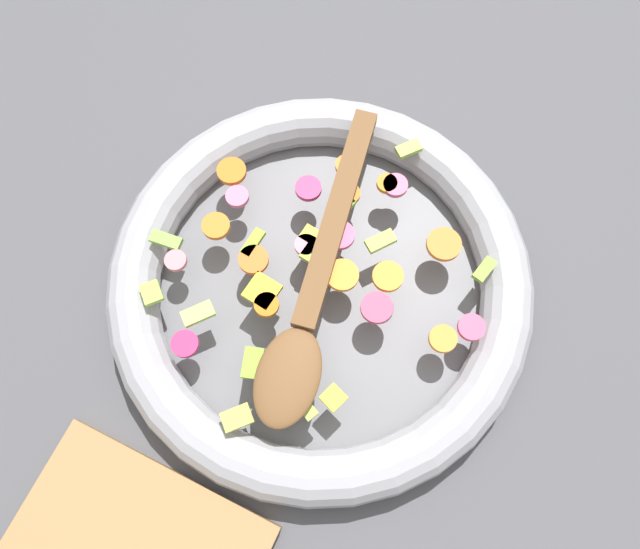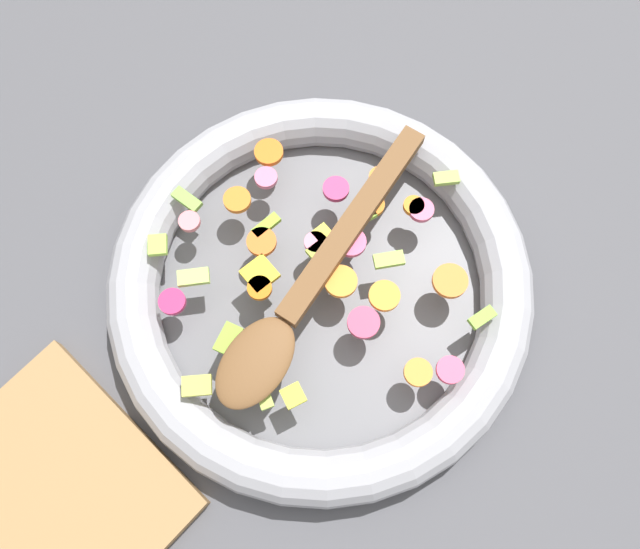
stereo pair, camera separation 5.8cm
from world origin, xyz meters
name	(u,v)px [view 2 (the right image)]	position (x,y,z in m)	size (l,w,h in m)	color
ground_plane	(320,291)	(0.00, 0.00, 0.00)	(4.00, 4.00, 0.00)	#4C4C51
skillet	(320,284)	(0.00, 0.00, 0.02)	(0.41, 0.41, 0.05)	slate
chopped_vegetables	(320,260)	(0.01, -0.01, 0.05)	(0.32, 0.33, 0.01)	orange
wooden_spoon	(306,290)	(0.00, 0.02, 0.06)	(0.09, 0.32, 0.01)	brown
cutting_board	(52,496)	(0.04, 0.30, 0.01)	(0.21, 0.18, 0.02)	#9E7547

